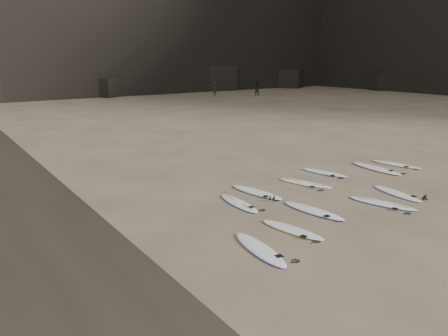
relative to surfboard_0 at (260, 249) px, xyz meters
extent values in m
plane|color=#897559|center=(4.38, 0.92, -0.04)|extent=(240.00, 240.00, 0.00)
cube|color=black|center=(12.38, 45.92, 1.12)|extent=(4.23, 4.46, 2.33)
cube|color=black|center=(29.38, 46.92, 1.75)|extent=(5.95, 5.19, 3.59)
cube|color=black|center=(42.38, 44.92, 1.40)|extent=(5.31, 5.56, 2.88)
cube|color=black|center=(50.38, 32.92, 1.16)|extent=(4.39, 4.01, 2.41)
ellipsoid|color=white|center=(0.00, 0.00, 0.00)|extent=(0.91, 2.47, 0.09)
ellipsoid|color=white|center=(1.64, 0.50, 0.00)|extent=(0.93, 2.27, 0.08)
ellipsoid|color=white|center=(3.35, 1.30, 0.00)|extent=(0.87, 2.48, 0.09)
ellipsoid|color=white|center=(5.87, 0.46, 0.00)|extent=(1.23, 2.46, 0.09)
ellipsoid|color=white|center=(7.30, 0.86, 0.00)|extent=(0.90, 2.31, 0.08)
ellipsoid|color=white|center=(1.76, 3.32, 0.00)|extent=(0.73, 2.31, 0.08)
ellipsoid|color=white|center=(3.06, 3.97, 0.00)|extent=(0.96, 2.53, 0.09)
ellipsoid|color=white|center=(5.44, 3.80, 0.00)|extent=(1.26, 2.36, 0.08)
ellipsoid|color=white|center=(7.31, 4.49, 0.00)|extent=(1.03, 2.31, 0.08)
ellipsoid|color=white|center=(9.79, 3.65, 0.01)|extent=(0.88, 2.79, 0.10)
ellipsoid|color=white|center=(11.24, 3.63, 0.00)|extent=(0.95, 2.44, 0.09)
imported|color=#242328|center=(24.32, 39.00, 0.83)|extent=(0.63, 0.75, 1.75)
imported|color=black|center=(29.01, 36.30, 0.84)|extent=(1.07, 1.08, 1.76)
camera|label=1|loc=(-6.87, -8.29, 5.01)|focal=35.00mm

